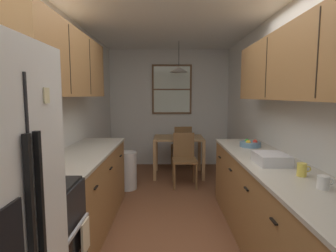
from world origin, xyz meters
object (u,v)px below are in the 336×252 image
Objects in this scene: dining_chair_near at (183,157)px; trash_bin at (126,170)px; dish_rack at (270,159)px; fruit_bowl at (249,144)px; mug_spare at (322,182)px; dining_table at (177,144)px; table_serving_bowl at (178,136)px; mug_by_coffeemaker at (301,170)px; dining_chair_far at (181,145)px; storage_canister at (55,161)px.

trash_bin is at bearing -168.89° from dining_chair_near.
fruit_bowl is at bearing 85.71° from dish_rack.
mug_spare reaches higher than dining_chair_near.
dish_rack is at bearing 98.07° from mug_spare.
table_serving_bowl is at bearing -34.17° from dining_table.
dining_table is 0.16m from table_serving_bowl.
mug_by_coffeemaker is 0.33× the size of dish_rack.
dining_chair_far is at bearing 102.01° from dish_rack.
fruit_bowl reaches higher than trash_bin.
fruit_bowl reaches higher than dining_table.
table_serving_bowl is at bearing 66.92° from storage_canister.
mug_spare is 3.40m from table_serving_bowl.
trash_bin is at bearing 127.98° from mug_by_coffeemaker.
fruit_bowl is 1.27× the size of table_serving_bowl.
trash_bin is 3.15m from mug_spare.
mug_by_coffeemaker is 1.25m from fruit_bowl.
storage_canister is 0.80× the size of table_serving_bowl.
table_serving_bowl is at bearing -98.38° from dining_chair_far.
table_serving_bowl is (0.89, 0.75, 0.47)m from trash_bin.
mug_by_coffeemaker is at bearing -71.87° from dining_chair_near.
mug_by_coffeemaker is (0.77, -3.56, 0.45)m from dining_chair_far.
dining_chair_near is 3.48× the size of fruit_bowl.
table_serving_bowl reaches higher than dining_table.
fruit_bowl is (-0.03, 1.55, -0.01)m from mug_spare.
dining_chair_near is at bearing 60.75° from storage_canister.
dining_chair_far is at bearing 69.27° from storage_canister.
mug_by_coffeemaker is 0.55× the size of table_serving_bowl.
mug_by_coffeemaker is 0.97× the size of mug_spare.
fruit_bowl reaches higher than dining_chair_far.
dining_table is 8.37× the size of mug_by_coffeemaker.
mug_spare is 0.45× the size of fruit_bowl.
mug_by_coffeemaker is at bearing -73.98° from table_serving_bowl.
trash_bin is at bearing -140.13° from table_serving_bowl.
dining_chair_far is at bearing 80.09° from dining_table.
dining_chair_far is 3.96m from mug_spare.
storage_canister is (-1.25, -2.24, 0.48)m from dining_chair_near.
dish_rack is at bearing -48.25° from trash_bin.
trash_bin is 2.56m from dish_rack.
storage_canister is 3.05m from table_serving_bowl.
dining_chair_far is 3.48× the size of fruit_bowl.
dining_table is at bearing 67.24° from storage_canister.
dining_chair_far reaches higher than trash_bin.
dining_chair_near is 1.45× the size of trash_bin.
dish_rack is at bearing -94.29° from fruit_bowl.
dish_rack is at bearing -71.11° from dining_chair_near.
dish_rack is at bearing 104.02° from mug_by_coffeemaker.
dining_table is at bearing 115.69° from fruit_bowl.
table_serving_bowl is (-0.06, 0.56, 0.28)m from dining_chair_near.
dining_chair_near is at bearing 11.11° from trash_bin.
storage_canister reaches higher than dining_chair_far.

